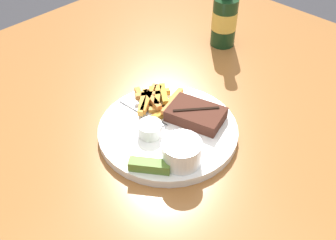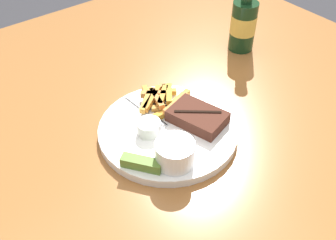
{
  "view_description": "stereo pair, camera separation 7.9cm",
  "coord_description": "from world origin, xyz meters",
  "px_view_note": "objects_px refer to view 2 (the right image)",
  "views": [
    {
      "loc": [
        0.41,
        -0.43,
        1.33
      ],
      "look_at": [
        0.0,
        0.0,
        0.8
      ],
      "focal_mm": 42.0,
      "sensor_mm": 36.0,
      "label": 1
    },
    {
      "loc": [
        0.47,
        -0.37,
        1.33
      ],
      "look_at": [
        0.0,
        0.0,
        0.8
      ],
      "focal_mm": 42.0,
      "sensor_mm": 36.0,
      "label": 2
    }
  ],
  "objects_px": {
    "coleslaw_cup": "(175,152)",
    "dipping_sauce_cup": "(149,127)",
    "steak_portion": "(197,117)",
    "beer_bottle": "(243,23)",
    "pickle_spear": "(141,163)",
    "fork_utensil": "(145,109)",
    "dinner_plate": "(168,130)"
  },
  "relations": [
    {
      "from": "coleslaw_cup",
      "to": "dipping_sauce_cup",
      "type": "distance_m",
      "value": 0.1
    },
    {
      "from": "steak_portion",
      "to": "beer_bottle",
      "type": "distance_m",
      "value": 0.35
    },
    {
      "from": "dipping_sauce_cup",
      "to": "beer_bottle",
      "type": "xyz_separation_m",
      "value": [
        -0.13,
        0.4,
        0.04
      ]
    },
    {
      "from": "pickle_spear",
      "to": "fork_utensil",
      "type": "xyz_separation_m",
      "value": [
        -0.13,
        0.1,
        -0.01
      ]
    },
    {
      "from": "pickle_spear",
      "to": "beer_bottle",
      "type": "bearing_deg",
      "value": 112.99
    },
    {
      "from": "fork_utensil",
      "to": "beer_bottle",
      "type": "height_order",
      "value": "beer_bottle"
    },
    {
      "from": "pickle_spear",
      "to": "beer_bottle",
      "type": "relative_size",
      "value": 0.35
    },
    {
      "from": "dinner_plate",
      "to": "coleslaw_cup",
      "type": "relative_size",
      "value": 3.87
    },
    {
      "from": "dinner_plate",
      "to": "coleslaw_cup",
      "type": "distance_m",
      "value": 0.1
    },
    {
      "from": "coleslaw_cup",
      "to": "pickle_spear",
      "type": "relative_size",
      "value": 0.99
    },
    {
      "from": "coleslaw_cup",
      "to": "pickle_spear",
      "type": "distance_m",
      "value": 0.06
    },
    {
      "from": "dinner_plate",
      "to": "fork_utensil",
      "type": "distance_m",
      "value": 0.08
    },
    {
      "from": "dinner_plate",
      "to": "fork_utensil",
      "type": "relative_size",
      "value": 2.14
    },
    {
      "from": "dipping_sauce_cup",
      "to": "fork_utensil",
      "type": "height_order",
      "value": "dipping_sauce_cup"
    },
    {
      "from": "dinner_plate",
      "to": "fork_utensil",
      "type": "xyz_separation_m",
      "value": [
        -0.08,
        -0.01,
        0.01
      ]
    },
    {
      "from": "dinner_plate",
      "to": "pickle_spear",
      "type": "distance_m",
      "value": 0.12
    },
    {
      "from": "dipping_sauce_cup",
      "to": "pickle_spear",
      "type": "xyz_separation_m",
      "value": [
        0.07,
        -0.07,
        -0.01
      ]
    },
    {
      "from": "dipping_sauce_cup",
      "to": "pickle_spear",
      "type": "relative_size",
      "value": 0.65
    },
    {
      "from": "dinner_plate",
      "to": "dipping_sauce_cup",
      "type": "xyz_separation_m",
      "value": [
        -0.01,
        -0.04,
        0.02
      ]
    },
    {
      "from": "steak_portion",
      "to": "dipping_sauce_cup",
      "type": "bearing_deg",
      "value": -109.8
    },
    {
      "from": "steak_portion",
      "to": "dipping_sauce_cup",
      "type": "height_order",
      "value": "same"
    },
    {
      "from": "dipping_sauce_cup",
      "to": "beer_bottle",
      "type": "bearing_deg",
      "value": 108.17
    },
    {
      "from": "dipping_sauce_cup",
      "to": "fork_utensil",
      "type": "distance_m",
      "value": 0.07
    },
    {
      "from": "steak_portion",
      "to": "coleslaw_cup",
      "type": "bearing_deg",
      "value": -61.41
    },
    {
      "from": "coleslaw_cup",
      "to": "dinner_plate",
      "type": "bearing_deg",
      "value": 149.08
    },
    {
      "from": "steak_portion",
      "to": "pickle_spear",
      "type": "relative_size",
      "value": 1.73
    },
    {
      "from": "dipping_sauce_cup",
      "to": "pickle_spear",
      "type": "bearing_deg",
      "value": -44.67
    },
    {
      "from": "beer_bottle",
      "to": "coleslaw_cup",
      "type": "bearing_deg",
      "value": -61.24
    },
    {
      "from": "steak_portion",
      "to": "fork_utensil",
      "type": "relative_size",
      "value": 0.97
    },
    {
      "from": "dinner_plate",
      "to": "pickle_spear",
      "type": "xyz_separation_m",
      "value": [
        0.06,
        -0.11,
        0.02
      ]
    },
    {
      "from": "steak_portion",
      "to": "fork_utensil",
      "type": "xyz_separation_m",
      "value": [
        -0.1,
        -0.06,
        -0.01
      ]
    },
    {
      "from": "steak_portion",
      "to": "coleslaw_cup",
      "type": "height_order",
      "value": "coleslaw_cup"
    }
  ]
}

